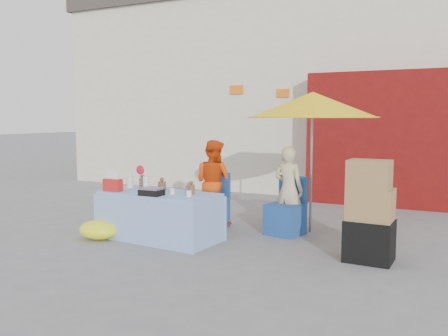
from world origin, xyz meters
The scene contains 10 objects.
ground centered at (0.00, 0.00, 0.00)m, with size 80.00×80.00×0.00m, color slate.
backdrop centered at (0.52, 7.52, 3.10)m, with size 14.00×8.00×7.80m.
market_table centered at (-0.46, 0.10, 0.34)m, with size 1.81×0.98×1.05m.
chair_left centered at (-0.17, 1.13, 0.26)m, with size 0.58×0.57×0.85m.
chair_right centered at (1.08, 1.13, 0.26)m, with size 0.58×0.57×0.85m.
vendor_orange centered at (-0.18, 1.26, 0.68)m, with size 0.66×0.52×1.36m, color #E6430C.
vendor_beige centered at (1.07, 1.26, 0.65)m, with size 0.47×0.31×1.30m, color beige.
umbrella centered at (1.37, 1.41, 1.89)m, with size 1.90×1.90×2.09m.
box_stack centered at (2.39, 0.28, 0.56)m, with size 0.57×0.48×1.22m.
tarp_bundle centered at (-1.23, -0.27, 0.13)m, with size 0.59×0.47×0.27m, color #FCFF1A.
Camera 1 is at (3.19, -5.46, 1.70)m, focal length 38.00 mm.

